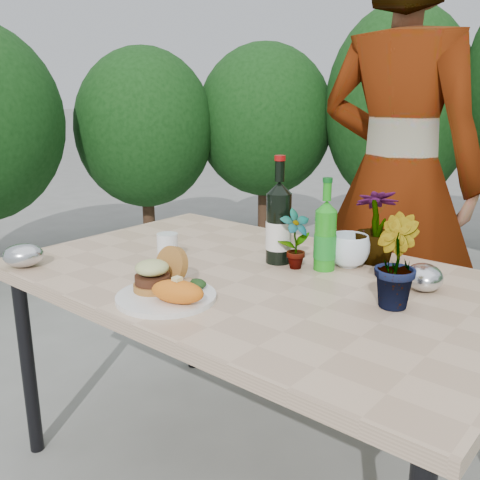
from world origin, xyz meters
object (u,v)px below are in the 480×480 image
Objects in this scene: dinner_plate at (166,297)px; person at (397,180)px; wine_bottle at (279,224)px; patio_table at (256,291)px.

person is (0.15, 1.15, 0.20)m from dinner_plate.
dinner_plate is 1.17m from person.
wine_bottle is at bearing 85.49° from dinner_plate.
patio_table is 5.71× the size of dinner_plate.
person reaches higher than dinner_plate.
person is (0.11, 0.67, 0.08)m from wine_bottle.
dinner_plate is at bearing -106.01° from wine_bottle.
patio_table is at bearing -93.22° from wine_bottle.
dinner_plate is at bearing -100.16° from patio_table.
wine_bottle is 0.68m from person.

